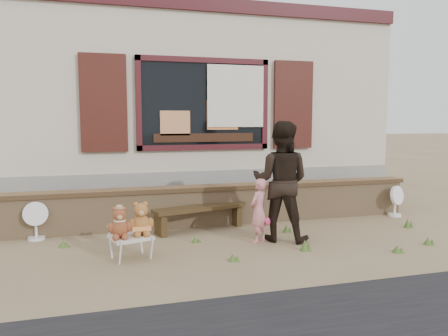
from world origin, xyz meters
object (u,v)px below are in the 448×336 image
object	(u,v)px
teddy_bear_right	(141,218)
adult	(281,181)
child	(259,211)
bench	(200,213)
folding_chair	(131,238)
teddy_bear_left	(120,222)

from	to	relation	value
teddy_bear_right	adult	bearing A→B (deg)	-8.90
child	adult	xyz separation A→B (m)	(0.35, 0.04, 0.41)
child	adult	world-z (taller)	adult
adult	teddy_bear_right	bearing A→B (deg)	39.58
bench	folding_chair	xyz separation A→B (m)	(-1.16, -1.16, -0.02)
teddy_bear_left	child	world-z (taller)	child
adult	teddy_bear_left	bearing A→B (deg)	40.64
teddy_bear_left	child	bearing A→B (deg)	-7.53
teddy_bear_right	adult	world-z (taller)	adult
teddy_bear_right	folding_chair	bearing A→B (deg)	-180.00
teddy_bear_left	teddy_bear_right	bearing A→B (deg)	0.00
folding_chair	adult	world-z (taller)	adult
teddy_bear_right	child	distance (m)	1.70
bench	folding_chair	size ratio (longest dim) A/B	2.68
bench	teddy_bear_left	size ratio (longest dim) A/B	3.87
teddy_bear_left	adult	world-z (taller)	adult
teddy_bear_right	child	world-z (taller)	child
folding_chair	adult	bearing A→B (deg)	-8.34
folding_chair	teddy_bear_right	size ratio (longest dim) A/B	1.33
folding_chair	child	world-z (taller)	child
adult	folding_chair	bearing A→B (deg)	40.15
teddy_bear_left	child	xyz separation A→B (m)	(1.96, 0.29, -0.03)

